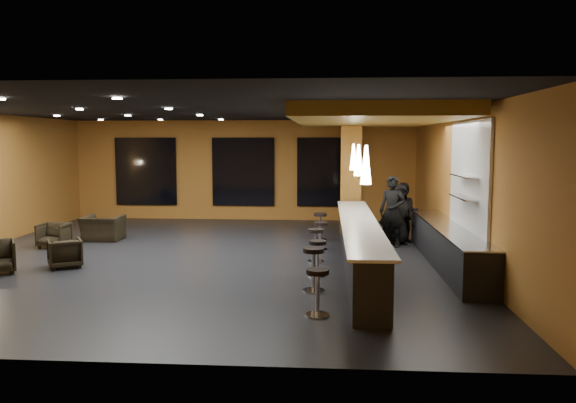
# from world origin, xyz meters

# --- Properties ---
(floor) EXTENTS (12.00, 13.00, 0.10)m
(floor) POSITION_xyz_m (0.00, 0.00, -0.05)
(floor) COLOR black
(floor) RESTS_ON ground
(ceiling) EXTENTS (12.00, 13.00, 0.10)m
(ceiling) POSITION_xyz_m (0.00, 0.00, 3.55)
(ceiling) COLOR black
(wall_back) EXTENTS (12.00, 0.10, 3.50)m
(wall_back) POSITION_xyz_m (0.00, 6.55, 1.75)
(wall_back) COLOR #A66725
(wall_back) RESTS_ON floor
(wall_front) EXTENTS (12.00, 0.10, 3.50)m
(wall_front) POSITION_xyz_m (0.00, -6.55, 1.75)
(wall_front) COLOR #A66725
(wall_front) RESTS_ON floor
(wall_right) EXTENTS (0.10, 13.00, 3.50)m
(wall_right) POSITION_xyz_m (6.05, 0.00, 1.75)
(wall_right) COLOR #A66725
(wall_right) RESTS_ON floor
(wood_soffit) EXTENTS (3.60, 8.00, 0.28)m
(wood_soffit) POSITION_xyz_m (4.00, 1.00, 3.36)
(wood_soffit) COLOR olive
(wood_soffit) RESTS_ON ceiling
(window_left) EXTENTS (2.20, 0.06, 2.40)m
(window_left) POSITION_xyz_m (-3.50, 6.44, 1.70)
(window_left) COLOR black
(window_left) RESTS_ON wall_back
(window_center) EXTENTS (2.20, 0.06, 2.40)m
(window_center) POSITION_xyz_m (0.00, 6.44, 1.70)
(window_center) COLOR black
(window_center) RESTS_ON wall_back
(window_right) EXTENTS (2.20, 0.06, 2.40)m
(window_right) POSITION_xyz_m (3.00, 6.44, 1.70)
(window_right) COLOR black
(window_right) RESTS_ON wall_back
(tile_backsplash) EXTENTS (0.06, 3.20, 2.40)m
(tile_backsplash) POSITION_xyz_m (5.96, -1.00, 2.00)
(tile_backsplash) COLOR white
(tile_backsplash) RESTS_ON wall_right
(bar_counter) EXTENTS (0.60, 8.00, 1.00)m
(bar_counter) POSITION_xyz_m (3.65, -1.00, 0.50)
(bar_counter) COLOR black
(bar_counter) RESTS_ON floor
(bar_top) EXTENTS (0.78, 8.10, 0.05)m
(bar_top) POSITION_xyz_m (3.65, -1.00, 1.02)
(bar_top) COLOR white
(bar_top) RESTS_ON bar_counter
(prep_counter) EXTENTS (0.70, 6.00, 0.86)m
(prep_counter) POSITION_xyz_m (5.65, -0.50, 0.43)
(prep_counter) COLOR black
(prep_counter) RESTS_ON floor
(prep_top) EXTENTS (0.72, 6.00, 0.03)m
(prep_top) POSITION_xyz_m (5.65, -0.50, 0.89)
(prep_top) COLOR silver
(prep_top) RESTS_ON prep_counter
(wall_shelf_lower) EXTENTS (0.30, 1.50, 0.03)m
(wall_shelf_lower) POSITION_xyz_m (5.82, -1.20, 1.60)
(wall_shelf_lower) COLOR silver
(wall_shelf_lower) RESTS_ON wall_right
(wall_shelf_upper) EXTENTS (0.30, 1.50, 0.03)m
(wall_shelf_upper) POSITION_xyz_m (5.82, -1.20, 2.05)
(wall_shelf_upper) COLOR silver
(wall_shelf_upper) RESTS_ON wall_right
(column) EXTENTS (0.60, 0.60, 3.50)m
(column) POSITION_xyz_m (3.65, 3.60, 1.75)
(column) COLOR #9B6422
(column) RESTS_ON floor
(pendant_0) EXTENTS (0.20, 0.20, 0.70)m
(pendant_0) POSITION_xyz_m (3.65, -3.00, 2.35)
(pendant_0) COLOR white
(pendant_0) RESTS_ON wood_soffit
(pendant_1) EXTENTS (0.20, 0.20, 0.70)m
(pendant_1) POSITION_xyz_m (3.65, -0.50, 2.35)
(pendant_1) COLOR white
(pendant_1) RESTS_ON wood_soffit
(pendant_2) EXTENTS (0.20, 0.20, 0.70)m
(pendant_2) POSITION_xyz_m (3.65, 2.00, 2.35)
(pendant_2) COLOR white
(pendant_2) RESTS_ON wood_soffit
(staff_a) EXTENTS (0.80, 0.67, 1.87)m
(staff_a) POSITION_xyz_m (4.66, 1.64, 0.94)
(staff_a) COLOR black
(staff_a) RESTS_ON floor
(staff_b) EXTENTS (0.97, 0.86, 1.64)m
(staff_b) POSITION_xyz_m (5.06, 2.30, 0.82)
(staff_b) COLOR black
(staff_b) RESTS_ON floor
(staff_c) EXTENTS (0.89, 0.69, 1.62)m
(staff_c) POSITION_xyz_m (4.89, 2.01, 0.81)
(staff_c) COLOR black
(staff_c) RESTS_ON floor
(armchair_b) EXTENTS (0.95, 0.95, 0.64)m
(armchair_b) POSITION_xyz_m (-2.80, -1.34, 0.32)
(armchair_b) COLOR black
(armchair_b) RESTS_ON floor
(armchair_c) EXTENTS (0.69, 0.71, 0.65)m
(armchair_c) POSITION_xyz_m (-4.18, 0.90, 0.32)
(armchair_c) COLOR black
(armchair_c) RESTS_ON floor
(armchair_d) EXTENTS (1.07, 0.93, 0.69)m
(armchair_d) POSITION_xyz_m (-3.32, 2.01, 0.34)
(armchair_d) COLOR black
(armchair_d) RESTS_ON floor
(bar_stool_0) EXTENTS (0.38, 0.38, 0.76)m
(bar_stool_0) POSITION_xyz_m (2.82, -4.43, 0.49)
(bar_stool_0) COLOR silver
(bar_stool_0) RESTS_ON floor
(bar_stool_1) EXTENTS (0.41, 0.41, 0.82)m
(bar_stool_1) POSITION_xyz_m (2.72, -2.96, 0.52)
(bar_stool_1) COLOR silver
(bar_stool_1) RESTS_ON floor
(bar_stool_2) EXTENTS (0.38, 0.38, 0.75)m
(bar_stool_2) POSITION_xyz_m (2.77, -1.82, 0.48)
(bar_stool_2) COLOR silver
(bar_stool_2) RESTS_ON floor
(bar_stool_3) EXTENTS (0.39, 0.39, 0.77)m
(bar_stool_3) POSITION_xyz_m (2.70, -0.42, 0.49)
(bar_stool_3) COLOR silver
(bar_stool_3) RESTS_ON floor
(bar_stool_4) EXTENTS (0.37, 0.37, 0.72)m
(bar_stool_4) POSITION_xyz_m (2.80, 1.03, 0.46)
(bar_stool_4) COLOR silver
(bar_stool_4) RESTS_ON floor
(bar_stool_5) EXTENTS (0.39, 0.39, 0.77)m
(bar_stool_5) POSITION_xyz_m (2.76, 2.46, 0.49)
(bar_stool_5) COLOR silver
(bar_stool_5) RESTS_ON floor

